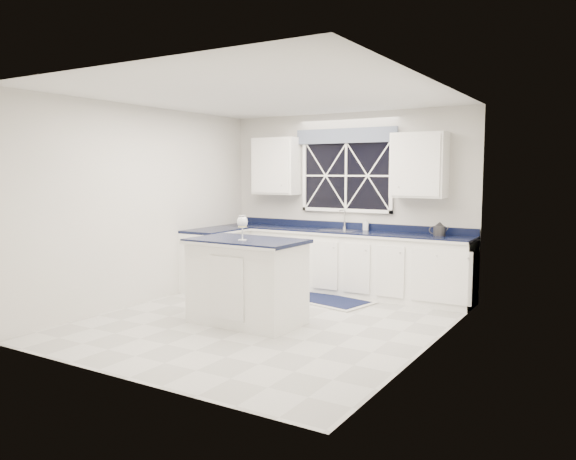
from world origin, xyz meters
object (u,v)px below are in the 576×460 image
Objects in this scene: faucet at (344,219)px; soap_bottle at (366,225)px; wine_glass at (242,223)px; dishwasher at (276,259)px; island at (247,281)px; kettle at (439,229)px.

faucet is 1.76× the size of soap_bottle.
wine_glass is 2.52m from soap_bottle.
faucet reaches higher than soap_bottle.
faucet is (1.10, 0.19, 0.69)m from dishwasher.
faucet is at bearing 87.05° from island.
soap_bottle is at bearing 78.69° from wine_glass.
island is 0.72m from wine_glass.
soap_bottle reaches higher than island.
dishwasher is at bearing 158.78° from kettle.
kettle is at bearing -8.24° from soap_bottle.
kettle is 1.16m from soap_bottle.
wine_glass is at bearing -66.84° from dishwasher.
kettle reaches higher than soap_bottle.
wine_glass is (-1.64, -2.29, 0.19)m from kettle.
wine_glass is at bearing -93.32° from faucet.
dishwasher is 1.59m from soap_bottle.
faucet is at bearing 86.68° from wine_glass.
kettle is (2.60, 0.05, 0.62)m from dishwasher.
kettle is at bearing 53.64° from island.
kettle reaches higher than dishwasher.
island is (0.93, -2.12, 0.10)m from dishwasher.
soap_bottle is at bearing 149.38° from kettle.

